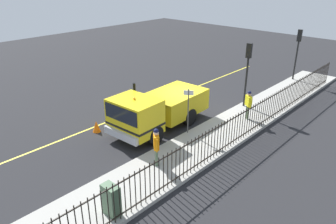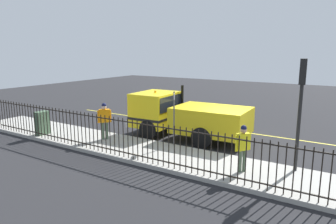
{
  "view_description": "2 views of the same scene",
  "coord_description": "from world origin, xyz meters",
  "px_view_note": "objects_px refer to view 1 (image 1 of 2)",
  "views": [
    {
      "loc": [
        11.23,
        -13.53,
        7.93
      ],
      "look_at": [
        1.72,
        -3.26,
        1.75
      ],
      "focal_mm": 34.8,
      "sensor_mm": 36.0,
      "label": 1
    },
    {
      "loc": [
        13.16,
        5.1,
        4.3
      ],
      "look_at": [
        1.23,
        -2.51,
        1.48
      ],
      "focal_mm": 33.4,
      "sensor_mm": 36.0,
      "label": 2
    }
  ],
  "objects_px": {
    "worker_standing": "(156,143)",
    "street_sign": "(188,106)",
    "pedestrian_distant": "(248,102)",
    "work_truck": "(155,109)",
    "utility_cabinet": "(111,200)",
    "traffic_cone": "(96,126)",
    "traffic_light_mid": "(298,44)",
    "traffic_light_near": "(248,62)"
  },
  "relations": [
    {
      "from": "worker_standing",
      "to": "utility_cabinet",
      "type": "bearing_deg",
      "value": 148.64
    },
    {
      "from": "worker_standing",
      "to": "street_sign",
      "type": "bearing_deg",
      "value": -32.85
    },
    {
      "from": "work_truck",
      "to": "utility_cabinet",
      "type": "height_order",
      "value": "work_truck"
    },
    {
      "from": "traffic_light_near",
      "to": "traffic_light_mid",
      "type": "distance_m",
      "value": 7.23
    },
    {
      "from": "pedestrian_distant",
      "to": "traffic_cone",
      "type": "distance_m",
      "value": 8.39
    },
    {
      "from": "work_truck",
      "to": "traffic_cone",
      "type": "distance_m",
      "value": 3.23
    },
    {
      "from": "traffic_light_mid",
      "to": "worker_standing",
      "type": "bearing_deg",
      "value": 82.81
    },
    {
      "from": "worker_standing",
      "to": "street_sign",
      "type": "relative_size",
      "value": 0.72
    },
    {
      "from": "traffic_light_mid",
      "to": "traffic_cone",
      "type": "bearing_deg",
      "value": 65.5
    },
    {
      "from": "utility_cabinet",
      "to": "traffic_cone",
      "type": "height_order",
      "value": "utility_cabinet"
    },
    {
      "from": "utility_cabinet",
      "to": "street_sign",
      "type": "relative_size",
      "value": 0.48
    },
    {
      "from": "worker_standing",
      "to": "traffic_cone",
      "type": "distance_m",
      "value": 4.82
    },
    {
      "from": "worker_standing",
      "to": "street_sign",
      "type": "distance_m",
      "value": 3.4
    },
    {
      "from": "traffic_light_near",
      "to": "traffic_cone",
      "type": "relative_size",
      "value": 6.36
    },
    {
      "from": "pedestrian_distant",
      "to": "street_sign",
      "type": "xyz_separation_m",
      "value": [
        -1.37,
        -3.6,
        0.48
      ]
    },
    {
      "from": "work_truck",
      "to": "worker_standing",
      "type": "height_order",
      "value": "work_truck"
    },
    {
      "from": "traffic_cone",
      "to": "traffic_light_mid",
      "type": "bearing_deg",
      "value": 75.26
    },
    {
      "from": "worker_standing",
      "to": "traffic_light_near",
      "type": "distance_m",
      "value": 8.56
    },
    {
      "from": "work_truck",
      "to": "traffic_light_mid",
      "type": "distance_m",
      "value": 13.27
    },
    {
      "from": "worker_standing",
      "to": "utility_cabinet",
      "type": "distance_m",
      "value": 3.44
    },
    {
      "from": "traffic_light_mid",
      "to": "utility_cabinet",
      "type": "bearing_deg",
      "value": 85.51
    },
    {
      "from": "traffic_light_near",
      "to": "utility_cabinet",
      "type": "distance_m",
      "value": 11.94
    },
    {
      "from": "traffic_light_near",
      "to": "traffic_light_mid",
      "type": "bearing_deg",
      "value": -97.07
    },
    {
      "from": "work_truck",
      "to": "pedestrian_distant",
      "type": "bearing_deg",
      "value": -128.48
    },
    {
      "from": "work_truck",
      "to": "traffic_light_near",
      "type": "xyz_separation_m",
      "value": [
        1.95,
        5.8,
        1.7
      ]
    },
    {
      "from": "pedestrian_distant",
      "to": "traffic_cone",
      "type": "height_order",
      "value": "pedestrian_distant"
    },
    {
      "from": "pedestrian_distant",
      "to": "traffic_cone",
      "type": "xyz_separation_m",
      "value": [
        -5.15,
        -6.56,
        -0.87
      ]
    },
    {
      "from": "pedestrian_distant",
      "to": "traffic_light_mid",
      "type": "height_order",
      "value": "traffic_light_mid"
    },
    {
      "from": "work_truck",
      "to": "worker_standing",
      "type": "distance_m",
      "value": 3.68
    },
    {
      "from": "work_truck",
      "to": "worker_standing",
      "type": "xyz_separation_m",
      "value": [
        2.65,
        -2.56,
        0.01
      ]
    },
    {
      "from": "worker_standing",
      "to": "traffic_light_mid",
      "type": "bearing_deg",
      "value": -46.58
    },
    {
      "from": "pedestrian_distant",
      "to": "street_sign",
      "type": "distance_m",
      "value": 3.88
    },
    {
      "from": "worker_standing",
      "to": "pedestrian_distant",
      "type": "distance_m",
      "value": 6.85
    },
    {
      "from": "work_truck",
      "to": "street_sign",
      "type": "xyz_separation_m",
      "value": [
        1.7,
        0.67,
        0.44
      ]
    },
    {
      "from": "traffic_light_mid",
      "to": "traffic_cone",
      "type": "xyz_separation_m",
      "value": [
        -4.03,
        -15.32,
        -2.52
      ]
    },
    {
      "from": "traffic_light_near",
      "to": "traffic_cone",
      "type": "height_order",
      "value": "traffic_light_near"
    },
    {
      "from": "work_truck",
      "to": "street_sign",
      "type": "relative_size",
      "value": 2.51
    },
    {
      "from": "worker_standing",
      "to": "street_sign",
      "type": "height_order",
      "value": "street_sign"
    },
    {
      "from": "pedestrian_distant",
      "to": "traffic_light_mid",
      "type": "bearing_deg",
      "value": -48.02
    },
    {
      "from": "traffic_cone",
      "to": "utility_cabinet",
      "type": "bearing_deg",
      "value": -31.32
    },
    {
      "from": "work_truck",
      "to": "worker_standing",
      "type": "bearing_deg",
      "value": 133.13
    },
    {
      "from": "pedestrian_distant",
      "to": "traffic_light_near",
      "type": "distance_m",
      "value": 2.57
    }
  ]
}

